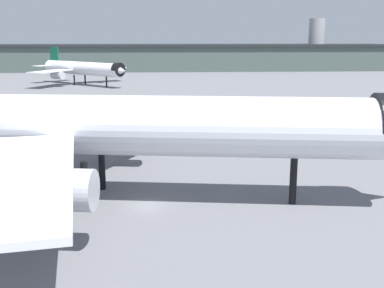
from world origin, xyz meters
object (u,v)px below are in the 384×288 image
(traffic_cone_near_nose, at_px, (104,128))
(service_truck_front, at_px, (321,134))
(airliner_near_gate, at_px, (115,126))
(airliner_far_taxiway, at_px, (82,69))
(traffic_cone_wingtip, at_px, (362,152))

(traffic_cone_near_nose, bearing_deg, service_truck_front, -19.35)
(traffic_cone_near_nose, bearing_deg, airliner_near_gate, -80.57)
(airliner_near_gate, distance_m, airliner_far_taxiway, 133.24)
(airliner_near_gate, bearing_deg, airliner_far_taxiway, 108.69)
(airliner_near_gate, distance_m, traffic_cone_near_nose, 41.94)
(traffic_cone_near_nose, bearing_deg, traffic_cone_wingtip, -26.76)
(airliner_far_taxiway, distance_m, traffic_cone_near_nose, 92.26)
(airliner_near_gate, bearing_deg, service_truck_front, 47.48)
(service_truck_front, xyz_separation_m, traffic_cone_near_nose, (-38.77, 13.61, -1.24))
(airliner_far_taxiway, xyz_separation_m, traffic_cone_wingtip, (62.11, -111.50, -5.81))
(traffic_cone_wingtip, bearing_deg, service_truck_front, 116.17)
(traffic_cone_near_nose, bearing_deg, airliner_far_taxiway, 102.21)
(airliner_near_gate, xyz_separation_m, service_truck_front, (32.02, 27.01, -6.74))
(airliner_far_taxiway, height_order, traffic_cone_near_nose, airliner_far_taxiway)
(airliner_far_taxiway, height_order, traffic_cone_wingtip, airliner_far_taxiway)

